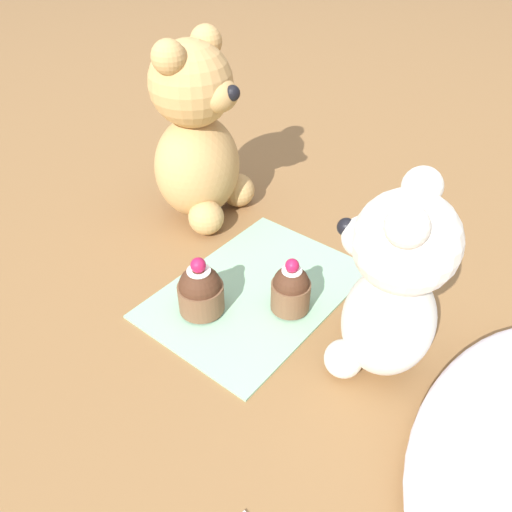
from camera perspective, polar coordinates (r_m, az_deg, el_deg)
name	(u,v)px	position (r m, az deg, el deg)	size (l,w,h in m)	color
ground_plane	(256,292)	(0.61, 0.00, -4.13)	(4.00, 4.00, 0.00)	olive
knitted_placemat	(256,290)	(0.61, 0.00, -3.92)	(0.26, 0.18, 0.01)	#8EBC99
teddy_bear_cream	(393,286)	(0.48, 15.38, -3.30)	(0.12, 0.12, 0.21)	silver
teddy_bear_tan	(197,138)	(0.70, -6.71, 13.25)	(0.15, 0.14, 0.25)	tan
cupcake_near_cream_bear	(292,288)	(0.57, 4.10, -3.68)	(0.05, 0.05, 0.07)	brown
cupcake_near_tan_bear	(201,290)	(0.57, -6.36, -3.93)	(0.05, 0.05, 0.07)	brown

